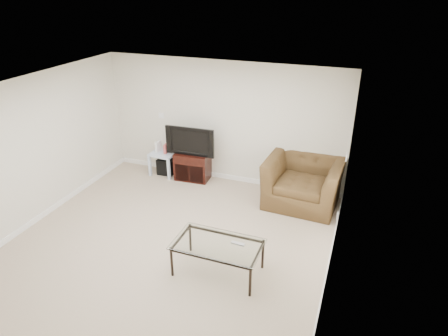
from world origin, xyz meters
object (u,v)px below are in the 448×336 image
(side_table, at_px, (165,163))
(subwoofer, at_px, (167,166))
(tv_stand, at_px, (193,165))
(coffee_table, at_px, (218,258))
(television, at_px, (192,140))
(recliner, at_px, (304,174))

(side_table, relative_size, subwoofer, 1.52)
(tv_stand, bearing_deg, coffee_table, -62.75)
(tv_stand, relative_size, television, 0.73)
(coffee_table, bearing_deg, side_table, 130.52)
(tv_stand, relative_size, subwoofer, 2.05)
(television, xyz_separation_m, subwoofer, (-0.65, 0.05, -0.71))
(recliner, bearing_deg, television, 178.28)
(television, height_order, recliner, recliner)
(subwoofer, height_order, coffee_table, coffee_table)
(television, distance_m, subwoofer, 0.96)
(side_table, bearing_deg, recliner, -4.32)
(subwoofer, height_order, recliner, recliner)
(tv_stand, height_order, coffee_table, tv_stand)
(television, height_order, coffee_table, television)
(subwoofer, bearing_deg, television, -4.31)
(subwoofer, bearing_deg, tv_stand, -1.71)
(tv_stand, relative_size, side_table, 1.35)
(side_table, height_order, subwoofer, side_table)
(tv_stand, relative_size, recliner, 0.52)
(tv_stand, height_order, subwoofer, tv_stand)
(television, relative_size, side_table, 1.84)
(subwoofer, bearing_deg, coffee_table, -50.09)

